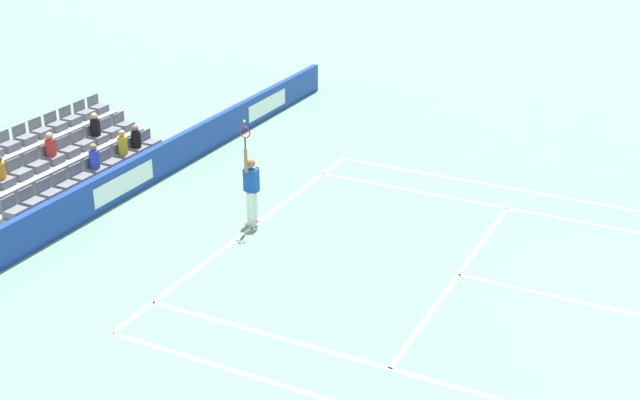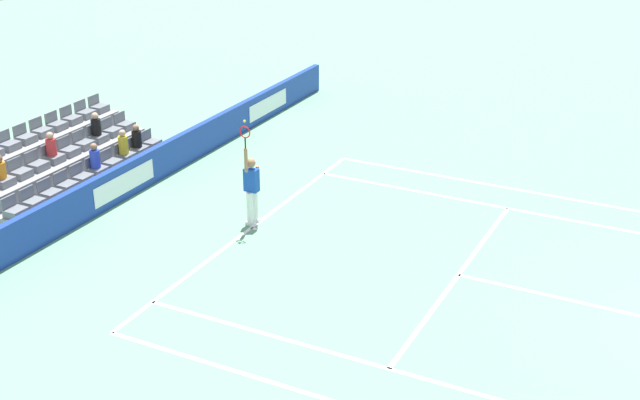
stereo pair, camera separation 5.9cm
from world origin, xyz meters
name	(u,v)px [view 1 (the left image)]	position (x,y,z in m)	size (l,w,h in m)	color
line_baseline	(251,228)	(0.00, -11.89, 0.00)	(10.97, 0.10, 0.01)	white
line_service	(459,275)	(0.00, -6.40, 0.00)	(8.23, 0.10, 0.01)	white
line_centre_service	(603,307)	(0.00, -3.20, 0.00)	(0.10, 6.40, 0.01)	white
line_singles_sideline_left	(412,375)	(4.12, -5.95, 0.00)	(0.10, 11.89, 0.01)	white
line_singles_sideline_right	(524,211)	(-4.12, -5.95, 0.00)	(0.10, 11.89, 0.01)	white
line_doubles_sideline_right	(537,193)	(-5.49, -5.95, 0.00)	(0.10, 11.89, 0.01)	white
line_centre_mark	(254,229)	(0.00, -11.79, 0.00)	(0.10, 0.20, 0.01)	white
sponsor_barrier	(121,183)	(0.00, -15.95, 0.49)	(23.37, 0.22, 0.99)	#193899
tennis_player	(251,188)	(-0.27, -12.00, 0.99)	(0.53, 0.36, 2.85)	white
stadium_stand	(55,167)	(0.00, -18.26, 0.55)	(6.20, 2.85, 2.13)	gray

